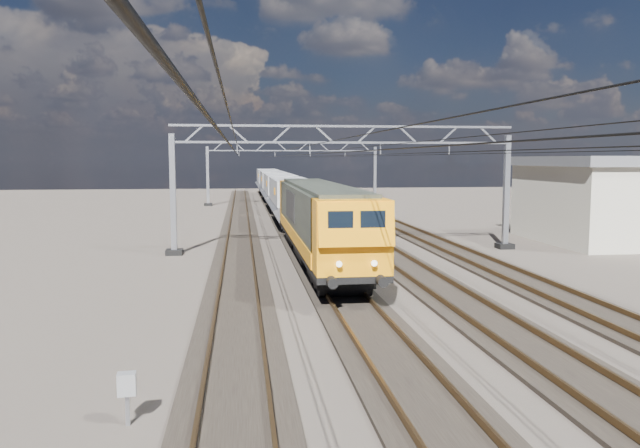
{
  "coord_description": "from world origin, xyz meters",
  "views": [
    {
      "loc": [
        -5.81,
        -30.59,
        5.26
      ],
      "look_at": [
        -2.4,
        -3.62,
        2.4
      ],
      "focal_mm": 35.0,
      "sensor_mm": 36.0,
      "label": 1
    }
  ],
  "objects": [
    {
      "name": "overhead_wires",
      "position": [
        0.0,
        8.0,
        5.75
      ],
      "size": [
        12.03,
        140.0,
        0.53
      ],
      "color": "black",
      "rests_on": "ground"
    },
    {
      "name": "trackside_cabinet",
      "position": [
        -8.1,
        -18.35,
        0.8
      ],
      "size": [
        0.38,
        0.3,
        1.07
      ],
      "rotation": [
        0.0,
        0.0,
        0.1
      ],
      "color": "#999DA7",
      "rests_on": "ground"
    },
    {
      "name": "hopper_wagon_lead",
      "position": [
        -2.0,
        17.63,
        2.23
      ],
      "size": [
        3.38,
        13.0,
        3.25
      ],
      "color": "black",
      "rests_on": "ground"
    },
    {
      "name": "hopper_wagon_fourth",
      "position": [
        -2.0,
        60.23,
        2.23
      ],
      "size": [
        3.38,
        13.0,
        3.25
      ],
      "color": "black",
      "rests_on": "ground"
    },
    {
      "name": "track_inner_east",
      "position": [
        2.0,
        0.0,
        0.07
      ],
      "size": [
        2.6,
        140.0,
        0.3
      ],
      "color": "black",
      "rests_on": "ground"
    },
    {
      "name": "track_outer_west",
      "position": [
        -6.0,
        0.0,
        0.07
      ],
      "size": [
        2.6,
        140.0,
        0.3
      ],
      "color": "black",
      "rests_on": "ground"
    },
    {
      "name": "ground",
      "position": [
        0.0,
        0.0,
        0.0
      ],
      "size": [
        160.0,
        160.0,
        0.0
      ],
      "primitive_type": "plane",
      "color": "black",
      "rests_on": "ground"
    },
    {
      "name": "catenary_gantry_far",
      "position": [
        0.0,
        40.0,
        3.91
      ],
      "size": [
        19.9,
        0.9,
        7.11
      ],
      "color": "#999DA7",
      "rests_on": "ground"
    },
    {
      "name": "locomotive",
      "position": [
        -2.0,
        -0.07,
        2.33
      ],
      "size": [
        2.76,
        21.1,
        3.62
      ],
      "color": "black",
      "rests_on": "ground"
    },
    {
      "name": "catenary_gantry_mid",
      "position": [
        0.0,
        4.0,
        3.91
      ],
      "size": [
        19.9,
        0.9,
        7.11
      ],
      "color": "#999DA7",
      "rests_on": "ground"
    },
    {
      "name": "track_loco",
      "position": [
        -2.0,
        0.0,
        0.07
      ],
      "size": [
        2.6,
        140.0,
        0.3
      ],
      "color": "black",
      "rests_on": "ground"
    },
    {
      "name": "track_outer_east",
      "position": [
        6.0,
        0.0,
        0.07
      ],
      "size": [
        2.6,
        140.0,
        0.3
      ],
      "color": "black",
      "rests_on": "ground"
    },
    {
      "name": "hopper_wagon_mid",
      "position": [
        -2.0,
        31.83,
        2.23
      ],
      "size": [
        3.38,
        13.0,
        3.25
      ],
      "color": "black",
      "rests_on": "ground"
    },
    {
      "name": "hopper_wagon_third",
      "position": [
        -2.0,
        46.03,
        2.23
      ],
      "size": [
        3.38,
        13.0,
        3.25
      ],
      "color": "black",
      "rests_on": "ground"
    }
  ]
}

